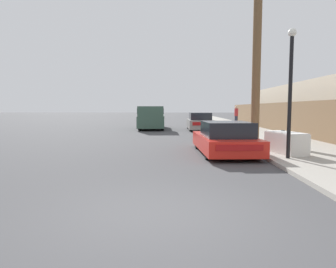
{
  "coord_description": "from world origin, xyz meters",
  "views": [
    {
      "loc": [
        0.26,
        -4.54,
        1.73
      ],
      "look_at": [
        -0.14,
        7.84,
        0.65
      ],
      "focal_mm": 32.0,
      "sensor_mm": 36.0,
      "label": 1
    }
  ],
  "objects_px": {
    "parked_sports_car_red": "(225,139)",
    "car_parked_mid": "(200,122)",
    "discarded_fridge": "(286,142)",
    "utility_pole": "(257,47)",
    "pickup_truck": "(152,118)",
    "street_lamp": "(290,83)",
    "pedestrian": "(236,115)"
  },
  "relations": [
    {
      "from": "car_parked_mid",
      "to": "discarded_fridge",
      "type": "bearing_deg",
      "value": -81.6
    },
    {
      "from": "parked_sports_car_red",
      "to": "pickup_truck",
      "type": "relative_size",
      "value": 0.76
    },
    {
      "from": "pickup_truck",
      "to": "street_lamp",
      "type": "bearing_deg",
      "value": 108.63
    },
    {
      "from": "discarded_fridge",
      "to": "car_parked_mid",
      "type": "distance_m",
      "value": 12.91
    },
    {
      "from": "car_parked_mid",
      "to": "street_lamp",
      "type": "relative_size",
      "value": 1.08
    },
    {
      "from": "car_parked_mid",
      "to": "pickup_truck",
      "type": "distance_m",
      "value": 3.92
    },
    {
      "from": "utility_pole",
      "to": "pedestrian",
      "type": "xyz_separation_m",
      "value": [
        1.74,
        13.56,
        -3.5
      ]
    },
    {
      "from": "discarded_fridge",
      "to": "utility_pole",
      "type": "distance_m",
      "value": 5.43
    },
    {
      "from": "discarded_fridge",
      "to": "pickup_truck",
      "type": "distance_m",
      "value": 14.72
    },
    {
      "from": "pedestrian",
      "to": "parked_sports_car_red",
      "type": "bearing_deg",
      "value": -102.34
    },
    {
      "from": "discarded_fridge",
      "to": "street_lamp",
      "type": "height_order",
      "value": "street_lamp"
    },
    {
      "from": "discarded_fridge",
      "to": "pedestrian",
      "type": "relative_size",
      "value": 1.02
    },
    {
      "from": "pickup_truck",
      "to": "street_lamp",
      "type": "height_order",
      "value": "street_lamp"
    },
    {
      "from": "parked_sports_car_red",
      "to": "car_parked_mid",
      "type": "height_order",
      "value": "car_parked_mid"
    },
    {
      "from": "pickup_truck",
      "to": "utility_pole",
      "type": "bearing_deg",
      "value": 117.92
    },
    {
      "from": "street_lamp",
      "to": "pedestrian",
      "type": "bearing_deg",
      "value": 84.16
    },
    {
      "from": "street_lamp",
      "to": "pedestrian",
      "type": "distance_m",
      "value": 18.45
    },
    {
      "from": "street_lamp",
      "to": "parked_sports_car_red",
      "type": "bearing_deg",
      "value": 137.79
    },
    {
      "from": "parked_sports_car_red",
      "to": "street_lamp",
      "type": "distance_m",
      "value": 3.1
    },
    {
      "from": "pickup_truck",
      "to": "utility_pole",
      "type": "relative_size",
      "value": 0.67
    },
    {
      "from": "utility_pole",
      "to": "pedestrian",
      "type": "distance_m",
      "value": 14.11
    },
    {
      "from": "street_lamp",
      "to": "pedestrian",
      "type": "relative_size",
      "value": 2.24
    },
    {
      "from": "pickup_truck",
      "to": "street_lamp",
      "type": "distance_m",
      "value": 15.73
    },
    {
      "from": "discarded_fridge",
      "to": "parked_sports_car_red",
      "type": "distance_m",
      "value": 2.16
    },
    {
      "from": "utility_pole",
      "to": "pickup_truck",
      "type": "bearing_deg",
      "value": 120.53
    },
    {
      "from": "car_parked_mid",
      "to": "pickup_truck",
      "type": "relative_size",
      "value": 0.75
    },
    {
      "from": "utility_pole",
      "to": "street_lamp",
      "type": "height_order",
      "value": "utility_pole"
    },
    {
      "from": "pedestrian",
      "to": "street_lamp",
      "type": "bearing_deg",
      "value": -95.84
    },
    {
      "from": "discarded_fridge",
      "to": "utility_pole",
      "type": "bearing_deg",
      "value": 80.28
    },
    {
      "from": "discarded_fridge",
      "to": "utility_pole",
      "type": "xyz_separation_m",
      "value": [
        -0.19,
        3.6,
        4.07
      ]
    },
    {
      "from": "parked_sports_car_red",
      "to": "pickup_truck",
      "type": "xyz_separation_m",
      "value": [
        -3.89,
        12.97,
        0.36
      ]
    },
    {
      "from": "parked_sports_car_red",
      "to": "pickup_truck",
      "type": "height_order",
      "value": "pickup_truck"
    }
  ]
}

